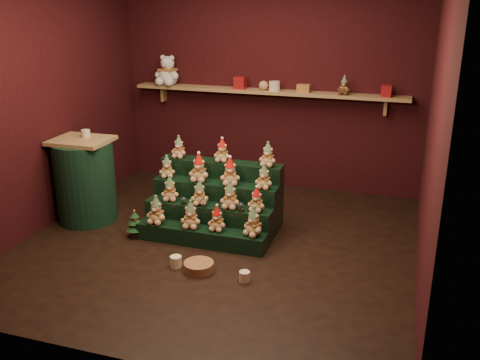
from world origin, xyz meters
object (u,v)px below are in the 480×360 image
(mug_left, at_px, (176,262))
(wicker_basket, at_px, (199,267))
(snow_globe_c, at_px, (241,207))
(mini_christmas_tree, at_px, (135,223))
(brown_bear, at_px, (344,85))
(snow_globe_b, at_px, (203,202))
(mug_right, at_px, (245,276))
(snow_globe_a, at_px, (184,201))
(white_bear, at_px, (168,66))
(riser_tier_front, at_px, (201,236))
(side_table, at_px, (85,180))

(mug_left, xyz_separation_m, wicker_basket, (0.24, -0.01, -0.01))
(snow_globe_c, bearing_deg, mini_christmas_tree, -169.38)
(mini_christmas_tree, height_order, brown_bear, brown_bear)
(snow_globe_b, distance_m, brown_bear, 2.35)
(snow_globe_c, xyz_separation_m, mug_right, (0.28, -0.76, -0.36))
(snow_globe_a, height_order, mug_left, snow_globe_a)
(wicker_basket, distance_m, brown_bear, 2.98)
(white_bear, bearing_deg, mini_christmas_tree, -69.21)
(white_bear, distance_m, brown_bear, 2.37)
(white_bear, bearing_deg, riser_tier_front, -50.32)
(wicker_basket, bearing_deg, riser_tier_front, 109.73)
(snow_globe_b, relative_size, wicker_basket, 0.33)
(snow_globe_b, xyz_separation_m, mini_christmas_tree, (-0.71, -0.21, -0.25))
(white_bear, bearing_deg, side_table, -92.29)
(side_table, bearing_deg, snow_globe_a, -3.72)
(wicker_basket, bearing_deg, white_bear, 119.80)
(snow_globe_a, relative_size, mug_left, 0.72)
(brown_bear, bearing_deg, side_table, -142.79)
(snow_globe_b, height_order, white_bear, white_bear)
(mug_right, height_order, white_bear, white_bear)
(snow_globe_b, distance_m, mug_right, 1.09)
(snow_globe_c, bearing_deg, brown_bear, 66.40)
(snow_globe_c, bearing_deg, snow_globe_a, -180.00)
(snow_globe_a, distance_m, snow_globe_b, 0.23)
(riser_tier_front, distance_m, wicker_basket, 0.58)
(mini_christmas_tree, distance_m, mug_right, 1.51)
(riser_tier_front, bearing_deg, white_bear, 122.37)
(mug_right, distance_m, brown_bear, 2.91)
(snow_globe_b, xyz_separation_m, side_table, (-1.47, 0.06, 0.07))
(snow_globe_a, height_order, mini_christmas_tree, snow_globe_a)
(snow_globe_c, relative_size, mini_christmas_tree, 0.29)
(snow_globe_c, height_order, wicker_basket, snow_globe_c)
(snow_globe_c, height_order, side_table, side_table)
(snow_globe_b, height_order, mini_christmas_tree, snow_globe_b)
(riser_tier_front, xyz_separation_m, mug_left, (-0.04, -0.54, -0.03))
(mug_right, xyz_separation_m, white_bear, (-1.88, 2.51, 1.52))
(snow_globe_a, relative_size, wicker_basket, 0.28)
(white_bear, xyz_separation_m, brown_bear, (2.37, 0.00, -0.14))
(snow_globe_a, distance_m, brown_bear, 2.47)
(side_table, xyz_separation_m, mini_christmas_tree, (0.76, -0.27, -0.32))
(snow_globe_b, bearing_deg, snow_globe_c, 0.00)
(mug_right, bearing_deg, snow_globe_c, 110.10)
(snow_globe_b, height_order, mug_right, snow_globe_b)
(side_table, relative_size, white_bear, 1.93)
(riser_tier_front, height_order, mug_right, riser_tier_front)
(mug_left, height_order, white_bear, white_bear)
(brown_bear, bearing_deg, mug_left, -111.43)
(side_table, bearing_deg, snow_globe_c, -2.85)
(snow_globe_a, height_order, white_bear, white_bear)
(snow_globe_b, height_order, snow_globe_c, snow_globe_c)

